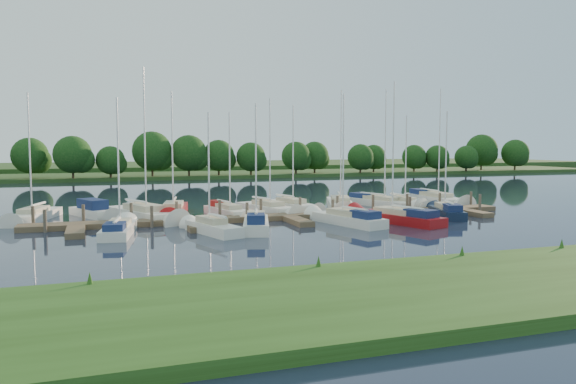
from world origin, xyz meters
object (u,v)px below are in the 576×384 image
object	(u,v)px
dock	(289,217)
sailboat_n_0	(33,217)
sailboat_n_5	(269,210)
sailboat_s_2	(256,225)
motorboat	(94,212)

from	to	relation	value
dock	sailboat_n_0	distance (m)	20.39
sailboat_n_5	sailboat_s_2	distance (m)	10.01
sailboat_n_0	motorboat	world-z (taller)	sailboat_n_0
sailboat_n_0	sailboat_n_5	world-z (taller)	sailboat_n_0
sailboat_n_0	sailboat_s_2	xyz separation A→B (m)	(15.45, -10.68, 0.08)
sailboat_n_5	sailboat_s_2	bearing A→B (deg)	51.09
sailboat_n_5	dock	bearing A→B (deg)	75.22
sailboat_s_2	dock	bearing A→B (deg)	64.01
sailboat_n_0	motorboat	distance (m)	4.66
sailboat_n_5	sailboat_s_2	size ratio (longest dim) A/B	1.11
dock	sailboat_n_5	xyz separation A→B (m)	(-0.18, 4.91, 0.07)
sailboat_n_0	sailboat_s_2	distance (m)	18.78
dock	sailboat_s_2	distance (m)	5.88
dock	sailboat_n_0	size ratio (longest dim) A/B	3.81
sailboat_n_0	dock	bearing A→B (deg)	177.53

